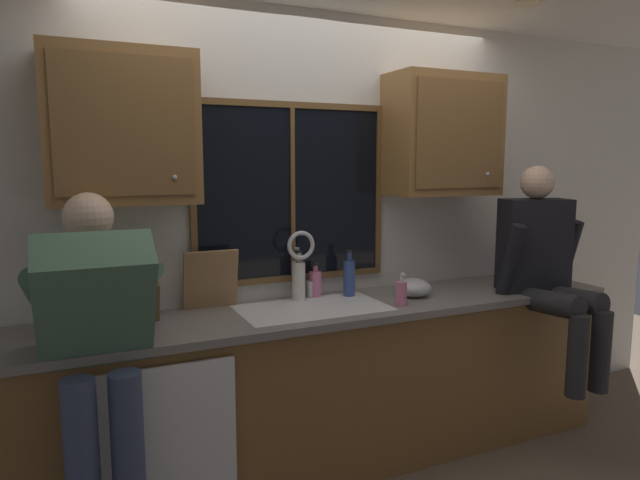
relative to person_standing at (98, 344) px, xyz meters
The scene contains 24 objects.
back_wall 1.41m from the person_standing, 29.60° to the left, with size 5.85×0.12×2.55m, color silver.
ceiling_downlight_right 2.74m from the person_standing, ahead, with size 0.14×0.14×0.01m, color #FFEAB2.
window_glass 1.38m from the person_standing, 29.13° to the left, with size 1.10×0.02×0.95m, color black.
window_frame_top 1.64m from the person_standing, 28.73° to the left, with size 1.17×0.02×0.04m, color brown.
window_frame_bottom 1.26m from the person_standing, 28.73° to the left, with size 1.17×0.02×0.04m, color brown.
window_frame_left 0.98m from the person_standing, 48.55° to the left, with size 0.04×0.02×0.95m, color brown.
window_frame_right 1.86m from the person_standing, 19.89° to the left, with size 0.04×0.02×0.95m, color brown.
window_mullion_center 1.37m from the person_standing, 28.65° to the left, with size 0.02×0.02×0.95m, color brown.
lower_cabinet_run 1.35m from the person_standing, 15.44° to the left, with size 3.45×0.58×0.88m, color brown.
countertop 1.24m from the person_standing, 14.55° to the left, with size 3.51×0.62×0.04m, color slate.
dishwasher_front 0.58m from the person_standing, ahead, with size 0.60×0.02×0.74m, color white.
upper_cabinet_left 1.02m from the person_standing, 68.62° to the left, with size 0.69×0.36×0.72m.
upper_cabinet_right 2.26m from the person_standing, 12.58° to the left, with size 0.69×0.36×0.72m.
sink 1.16m from the person_standing, 16.28° to the left, with size 0.80×0.46×0.21m.
faucet 1.23m from the person_standing, 24.35° to the left, with size 0.18×0.09×0.40m.
person_standing is the anchor object (origin of this frame).
person_sitting_on_counter 2.51m from the person_standing, ahead, with size 0.54×0.65×1.26m.
knife_block 0.51m from the person_standing, 60.66° to the left, with size 0.12×0.18×0.32m.
cutting_board 0.81m from the person_standing, 41.85° to the left, with size 0.29×0.02×0.32m, color #997047.
mixing_bowl 1.78m from the person_standing, 10.63° to the left, with size 0.22×0.22×0.11m, color #B7B7BC.
soap_dispenser 1.58m from the person_standing, ahead, with size 0.06×0.07×0.18m.
bottle_green_glass 1.34m from the person_standing, 24.35° to the left, with size 0.07×0.07×0.20m.
bottle_tall_clear 1.49m from the person_standing, 18.97° to the left, with size 0.07×0.07×0.27m.
bottle_amber_small 1.21m from the person_standing, 24.93° to the left, with size 0.08×0.08×0.29m.
Camera 1 is at (-1.30, -3.00, 1.70)m, focal length 31.58 mm.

